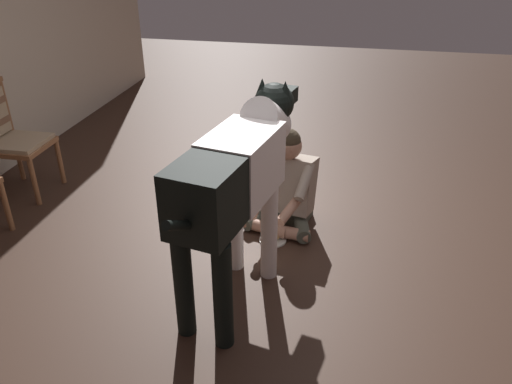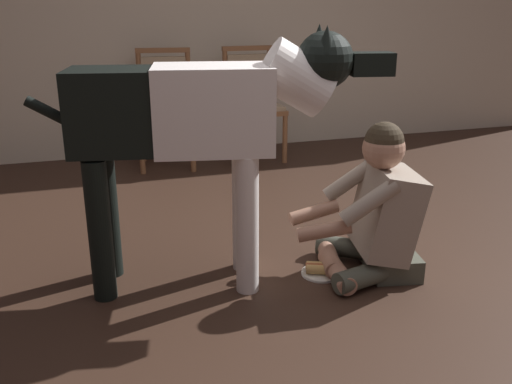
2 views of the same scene
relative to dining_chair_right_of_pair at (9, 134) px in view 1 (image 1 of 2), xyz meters
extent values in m
plane|color=#36231A|center=(-0.02, -2.48, -0.54)|extent=(13.05, 13.05, 0.00)
cylinder|color=brown|center=(-0.61, -0.32, -0.33)|extent=(0.04, 0.04, 0.42)
cylinder|color=brown|center=(0.22, -0.29, -0.33)|extent=(0.04, 0.04, 0.42)
cylinder|color=brown|center=(-0.20, -0.30, -0.33)|extent=(0.04, 0.04, 0.42)
cylinder|color=brown|center=(0.20, 0.13, -0.33)|extent=(0.04, 0.04, 0.42)
cube|color=brown|center=(0.00, -0.09, -0.10)|extent=(0.47, 0.47, 0.04)
cube|color=tan|center=(0.00, -0.09, -0.06)|extent=(0.43, 0.43, 0.04)
cylinder|color=brown|center=(0.20, 0.13, 0.18)|extent=(0.04, 0.04, 0.52)
cube|color=#45483C|center=(0.02, -2.44, -0.48)|extent=(0.30, 0.38, 0.12)
cylinder|color=#45483C|center=(-0.17, -2.56, -0.48)|extent=(0.41, 0.20, 0.11)
cylinder|color=#A97860|center=(-0.30, -2.46, -0.48)|extent=(0.14, 0.37, 0.09)
cylinder|color=#45483C|center=(-0.11, -2.26, -0.48)|extent=(0.39, 0.32, 0.11)
cylinder|color=#A97860|center=(-0.27, -2.30, -0.48)|extent=(0.19, 0.37, 0.09)
cube|color=gray|center=(-0.02, -2.43, -0.20)|extent=(0.37, 0.45, 0.47)
cylinder|color=gray|center=(-0.20, -2.57, -0.09)|extent=(0.30, 0.14, 0.24)
cylinder|color=#A97860|center=(-0.39, -2.49, -0.24)|extent=(0.28, 0.16, 0.12)
cylinder|color=gray|center=(-0.13, -2.23, -0.09)|extent=(0.30, 0.14, 0.24)
cylinder|color=#A97860|center=(-0.34, -2.24, -0.24)|extent=(0.27, 0.08, 0.12)
sphere|color=#A97860|center=(-0.06, -2.42, 0.13)|extent=(0.21, 0.21, 0.21)
sphere|color=#352B1E|center=(-0.06, -2.42, 0.17)|extent=(0.19, 0.19, 0.19)
cylinder|color=white|center=(-0.71, -2.17, -0.20)|extent=(0.11, 0.11, 0.68)
cylinder|color=white|center=(-0.76, -2.41, -0.20)|extent=(0.11, 0.11, 0.68)
cylinder|color=black|center=(-1.38, -2.04, -0.20)|extent=(0.11, 0.11, 0.68)
cylinder|color=black|center=(-1.43, -2.28, -0.20)|extent=(0.11, 0.11, 0.68)
cube|color=white|center=(-0.87, -2.26, 0.34)|extent=(0.60, 0.45, 0.40)
cube|color=black|center=(-1.28, -2.18, 0.34)|extent=(0.53, 0.42, 0.38)
cylinder|color=white|center=(-0.49, -2.34, 0.48)|extent=(0.43, 0.32, 0.37)
sphere|color=black|center=(-0.36, -2.36, 0.56)|extent=(0.27, 0.27, 0.27)
cube|color=black|center=(-0.15, -2.41, 0.54)|extent=(0.22, 0.16, 0.11)
cone|color=black|center=(-0.36, -2.28, 0.66)|extent=(0.11, 0.11, 0.12)
cone|color=black|center=(-0.39, -2.44, 0.66)|extent=(0.11, 0.11, 0.12)
cylinder|color=black|center=(-1.53, -2.13, 0.30)|extent=(0.35, 0.12, 0.23)
cylinder|color=silver|center=(-0.34, -2.37, -0.54)|extent=(0.21, 0.21, 0.01)
cylinder|color=tan|center=(-0.35, -2.39, -0.51)|extent=(0.16, 0.11, 0.05)
cylinder|color=tan|center=(-0.33, -2.35, -0.51)|extent=(0.16, 0.11, 0.05)
cylinder|color=#9F5029|center=(-0.34, -2.37, -0.50)|extent=(0.17, 0.10, 0.04)
camera|label=1|loc=(-3.48, -2.89, 1.60)|focal=35.02mm
camera|label=2|loc=(-1.46, -4.80, 0.82)|focal=39.57mm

